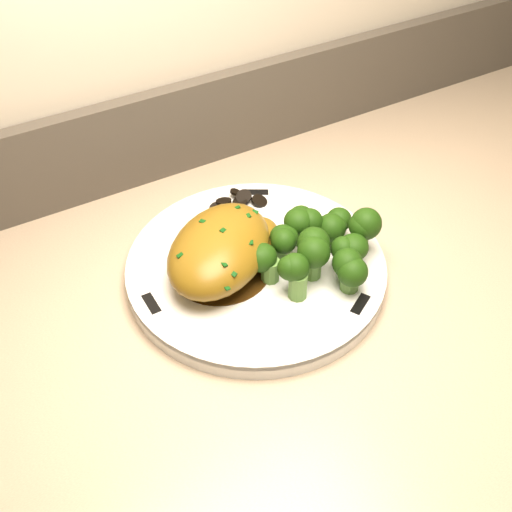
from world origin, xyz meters
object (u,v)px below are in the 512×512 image
plate (256,269)px  chicken_breast (224,248)px  broccoli_florets (318,248)px  counter (464,416)px

plate → chicken_breast: bearing=161.7°
broccoli_florets → chicken_breast: bearing=151.6°
plate → chicken_breast: size_ratio=1.59×
chicken_breast → counter: bearing=-52.6°
counter → broccoli_florets: (-0.30, 0.05, 0.49)m
plate → counter: bearing=-13.9°
counter → chicken_breast: (-0.39, 0.10, 0.49)m
counter → broccoli_florets: bearing=170.3°
counter → chicken_breast: bearing=165.7°
broccoli_florets → plate: bearing=146.3°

